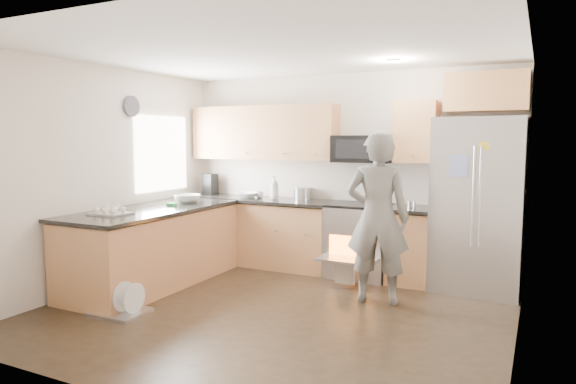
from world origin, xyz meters
The scene contains 8 objects.
ground centered at (0.00, 0.00, 0.00)m, with size 4.50×4.50×0.00m, color black.
room_shell centered at (-0.04, 0.02, 1.67)m, with size 4.54×4.04×2.62m.
back_cabinet_run centered at (-0.58, 1.75, 0.96)m, with size 4.45×0.64×2.50m.
peninsula centered at (-1.75, 0.25, 0.46)m, with size 0.96×2.36×1.03m.
stove_range centered at (0.35, 1.69, 0.68)m, with size 0.76×0.97×1.79m.
refrigerator centered at (1.77, 1.70, 0.99)m, with size 1.02×0.82×1.99m.
person centered at (0.85, 0.78, 0.92)m, with size 0.67×0.44×1.83m, color slate.
dish_rack centered at (-1.36, -0.73, 0.09)m, with size 0.56×0.46×0.34m.
Camera 1 is at (2.38, -4.46, 1.75)m, focal length 32.00 mm.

